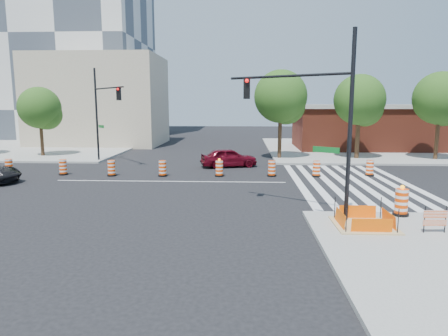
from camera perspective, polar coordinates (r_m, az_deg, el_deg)
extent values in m
plane|color=black|center=(24.56, -7.71, -1.91)|extent=(120.00, 120.00, 0.00)
cube|color=gray|center=(44.09, 20.66, 2.59)|extent=(22.00, 22.00, 0.15)
cube|color=gray|center=(47.57, -25.45, 2.73)|extent=(22.00, 22.00, 0.15)
cube|color=silver|center=(24.39, 10.63, -2.05)|extent=(0.45, 13.50, 0.01)
cube|color=silver|center=(24.53, 12.72, -2.05)|extent=(0.45, 13.50, 0.01)
cube|color=silver|center=(24.71, 14.77, -2.05)|extent=(0.45, 13.50, 0.01)
cube|color=silver|center=(24.91, 16.80, -2.05)|extent=(0.45, 13.50, 0.01)
cube|color=silver|center=(25.14, 18.79, -2.05)|extent=(0.45, 13.50, 0.01)
cube|color=silver|center=(25.41, 20.74, -2.04)|extent=(0.45, 13.50, 0.01)
cube|color=silver|center=(25.70, 22.65, -2.03)|extent=(0.45, 13.50, 0.01)
cube|color=silver|center=(26.02, 24.51, -2.02)|extent=(0.45, 13.50, 0.01)
cube|color=silver|center=(24.56, -7.71, -1.90)|extent=(14.00, 0.12, 0.01)
cube|color=tan|center=(16.04, 19.35, -7.71)|extent=(2.20, 2.20, 0.05)
cube|color=#FF5D05|center=(15.15, 20.37, -7.77)|extent=(1.44, 0.02, 0.55)
cube|color=#FF5D05|center=(16.81, 18.53, -6.01)|extent=(1.44, 0.02, 0.55)
cube|color=#FF5D05|center=(15.74, 16.24, -6.93)|extent=(0.02, 1.44, 0.55)
cube|color=#FF5D05|center=(16.26, 22.46, -6.75)|extent=(0.02, 1.44, 0.55)
cylinder|color=black|center=(14.85, 17.07, -7.23)|extent=(0.04, 0.04, 0.90)
cylinder|color=black|center=(15.40, 23.62, -7.02)|extent=(0.04, 0.04, 0.90)
cylinder|color=black|center=(16.54, 15.54, -5.49)|extent=(0.04, 0.04, 0.90)
cylinder|color=black|center=(17.03, 21.49, -5.37)|extent=(0.04, 0.04, 0.90)
cube|color=maroon|center=(43.93, 20.81, 5.22)|extent=(16.00, 8.00, 4.20)
cube|color=gray|center=(43.85, 20.98, 8.21)|extent=(16.50, 8.50, 0.40)
cube|color=tan|center=(48.56, -17.27, 9.15)|extent=(14.00, 10.00, 10.00)
imported|color=#540713|center=(29.77, 0.69, 1.51)|extent=(4.49, 2.84, 1.42)
cylinder|color=black|center=(15.90, 17.57, 5.54)|extent=(0.16, 0.16, 7.30)
cylinder|color=black|center=(16.97, 8.89, 12.85)|extent=(4.65, 3.08, 0.11)
cube|color=black|center=(17.90, 3.27, 11.28)|extent=(0.29, 0.26, 0.91)
sphere|color=#FF0C0C|center=(17.73, 3.28, 12.34)|extent=(0.16, 0.16, 0.16)
cube|color=#0C591E|center=(16.28, 14.37, 2.53)|extent=(0.94, 0.63, 0.23)
cylinder|color=black|center=(34.03, -17.74, 7.29)|extent=(0.17, 0.17, 7.34)
cylinder|color=black|center=(31.46, -16.21, 10.92)|extent=(3.61, 4.29, 0.11)
cube|color=black|center=(29.67, -14.81, 10.21)|extent=(0.29, 0.26, 0.92)
sphere|color=#FF0C0C|center=(29.50, -14.94, 10.84)|extent=(0.17, 0.17, 0.17)
cube|color=#0C591E|center=(33.21, -17.13, 5.70)|extent=(0.73, 0.87, 0.23)
cylinder|color=black|center=(18.02, 23.90, -6.04)|extent=(0.65, 0.65, 0.11)
cylinder|color=#F14205|center=(17.90, 24.02, -4.38)|extent=(0.52, 0.52, 1.02)
sphere|color=#FF990C|center=(17.78, 24.14, -2.51)|extent=(0.17, 0.17, 0.17)
cube|color=#F14205|center=(16.04, 27.97, -5.84)|extent=(0.83, 0.08, 0.27)
cube|color=#F14205|center=(16.12, 27.89, -6.91)|extent=(0.83, 0.08, 0.21)
cylinder|color=black|center=(15.92, 26.73, -6.58)|extent=(0.04, 0.04, 0.98)
cylinder|color=black|center=(16.26, 29.08, -6.44)|extent=(0.04, 0.04, 0.98)
cylinder|color=#382314|center=(38.64, -24.61, 4.25)|extent=(0.29, 0.29, 3.85)
sphere|color=#234F16|center=(38.54, -24.85, 7.82)|extent=(3.61, 3.61, 3.61)
sphere|color=#234F16|center=(38.59, -24.00, 6.98)|extent=(2.65, 2.65, 2.65)
sphere|color=#234F16|center=(38.56, -25.43, 7.24)|extent=(2.41, 2.41, 2.41)
cylinder|color=#382314|center=(34.02, 7.99, 5.15)|extent=(0.32, 0.32, 4.69)
sphere|color=#234F16|center=(33.94, 8.10, 10.09)|extent=(4.40, 4.40, 4.40)
sphere|color=#234F16|center=(34.28, 8.86, 8.84)|extent=(3.23, 3.23, 3.23)
sphere|color=#234F16|center=(33.70, 7.43, 9.37)|extent=(2.93, 2.93, 2.93)
cylinder|color=#382314|center=(35.27, 18.55, 4.71)|extent=(0.36, 0.36, 4.45)
sphere|color=#234F16|center=(35.19, 18.79, 9.23)|extent=(4.17, 4.17, 4.17)
sphere|color=#234F16|center=(35.66, 19.45, 8.07)|extent=(3.06, 3.06, 3.06)
sphere|color=#234F16|center=(34.85, 18.14, 8.58)|extent=(2.78, 2.78, 2.78)
cylinder|color=#382314|center=(37.21, 28.17, 4.39)|extent=(0.31, 0.31, 4.55)
sphere|color=#234F16|center=(37.13, 28.51, 8.76)|extent=(4.27, 4.27, 4.27)
sphere|color=#234F16|center=(37.60, 28.90, 7.64)|extent=(3.13, 3.13, 3.13)
sphere|color=#234F16|center=(36.79, 28.04, 8.14)|extent=(2.85, 2.85, 2.85)
cylinder|color=black|center=(30.35, -28.29, -0.72)|extent=(0.60, 0.60, 0.10)
cylinder|color=#F14205|center=(30.27, -28.36, 0.22)|extent=(0.48, 0.48, 0.95)
cylinder|color=black|center=(28.64, -21.95, -0.81)|extent=(0.60, 0.60, 0.10)
cylinder|color=#F14205|center=(28.56, -22.01, 0.18)|extent=(0.48, 0.48, 0.95)
cylinder|color=black|center=(27.17, -15.73, -1.00)|extent=(0.60, 0.60, 0.10)
cylinder|color=#F14205|center=(27.09, -15.77, 0.05)|extent=(0.48, 0.48, 0.95)
cylinder|color=black|center=(26.37, -8.75, -1.06)|extent=(0.60, 0.60, 0.10)
cylinder|color=#F14205|center=(26.28, -8.77, 0.02)|extent=(0.48, 0.48, 0.95)
cylinder|color=black|center=(26.03, -0.67, -1.08)|extent=(0.60, 0.60, 0.10)
cylinder|color=#F14205|center=(25.94, -0.67, 0.00)|extent=(0.48, 0.48, 0.95)
sphere|color=#FF990C|center=(25.86, -0.67, 1.21)|extent=(0.16, 0.16, 0.16)
cylinder|color=black|center=(26.22, 6.82, -1.07)|extent=(0.60, 0.60, 0.10)
cylinder|color=#F14205|center=(26.13, 6.84, 0.00)|extent=(0.48, 0.48, 0.95)
cylinder|color=black|center=(26.61, 13.04, -1.10)|extent=(0.60, 0.60, 0.10)
cylinder|color=#F14205|center=(26.53, 13.08, -0.03)|extent=(0.48, 0.48, 0.95)
cylinder|color=black|center=(27.91, 20.05, -0.95)|extent=(0.60, 0.60, 0.10)
cylinder|color=#F14205|center=(27.84, 20.11, 0.07)|extent=(0.48, 0.48, 0.95)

